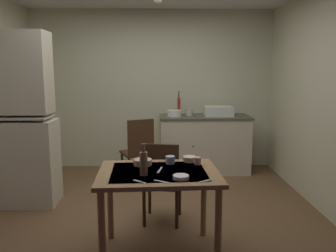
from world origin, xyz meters
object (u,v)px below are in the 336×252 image
object	(u,v)px
chair_far_side	(162,181)
chair_by_counter	(138,150)
mixing_bowl_counter	(174,113)
hand_pump	(179,105)
dining_table	(159,183)
hutch_cabinet	(20,126)
serving_bowl_wide	(143,162)
mug_dark	(170,160)
glass_bottle	(144,163)
sink_basin	(218,111)

from	to	relation	value
chair_far_side	chair_by_counter	xyz separation A→B (m)	(-0.32, 1.31, 0.03)
mixing_bowl_counter	hand_pump	bearing A→B (deg)	50.64
mixing_bowl_counter	dining_table	distance (m)	2.51
hutch_cabinet	mixing_bowl_counter	bearing A→B (deg)	33.96
hutch_cabinet	dining_table	distance (m)	2.07
chair_far_side	serving_bowl_wide	world-z (taller)	chair_far_side
hand_pump	chair_far_side	world-z (taller)	hand_pump
serving_bowl_wide	mug_dark	size ratio (longest dim) A/B	1.95
hand_pump	glass_bottle	bearing A→B (deg)	-99.18
sink_basin	mug_dark	xyz separation A→B (m)	(-0.82, -2.29, -0.18)
hutch_cabinet	chair_by_counter	world-z (taller)	hutch_cabinet
hand_pump	dining_table	world-z (taller)	hand_pump
chair_by_counter	sink_basin	bearing A→B (deg)	26.20
serving_bowl_wide	chair_by_counter	bearing A→B (deg)	95.02
mixing_bowl_counter	glass_bottle	bearing A→B (deg)	-97.82
chair_far_side	sink_basin	bearing A→B (deg)	64.71
chair_by_counter	serving_bowl_wide	world-z (taller)	chair_by_counter
sink_basin	serving_bowl_wide	bearing A→B (deg)	-114.78
dining_table	mug_dark	bearing A→B (deg)	66.84
chair_far_side	glass_bottle	world-z (taller)	glass_bottle
hutch_cabinet	glass_bottle	bearing A→B (deg)	-41.03
hutch_cabinet	chair_far_side	size ratio (longest dim) A/B	2.32
hutch_cabinet	sink_basin	bearing A→B (deg)	27.04
hutch_cabinet	mug_dark	bearing A→B (deg)	-29.10
mixing_bowl_counter	mug_dark	distance (m)	2.24
hand_pump	chair_by_counter	xyz separation A→B (m)	(-0.61, -0.65, -0.57)
sink_basin	hand_pump	size ratio (longest dim) A/B	1.13
mug_dark	dining_table	bearing A→B (deg)	-113.16
sink_basin	glass_bottle	xyz separation A→B (m)	(-1.05, -2.64, -0.11)
dining_table	chair_far_side	size ratio (longest dim) A/B	1.19
hutch_cabinet	hand_pump	xyz separation A→B (m)	(1.95, 1.36, 0.11)
hutch_cabinet	mug_dark	size ratio (longest dim) A/B	23.76
chair_far_side	mug_dark	size ratio (longest dim) A/B	10.26
hutch_cabinet	glass_bottle	world-z (taller)	hutch_cabinet
hutch_cabinet	sink_basin	distance (m)	2.89
hutch_cabinet	mixing_bowl_counter	size ratio (longest dim) A/B	9.39
serving_bowl_wide	mug_dark	world-z (taller)	mug_dark
hutch_cabinet	dining_table	xyz separation A→B (m)	(1.64, -1.22, -0.31)
hand_pump	dining_table	xyz separation A→B (m)	(-0.31, -2.58, -0.41)
hutch_cabinet	serving_bowl_wide	world-z (taller)	hutch_cabinet
dining_table	chair_by_counter	distance (m)	1.96
hand_pump	chair_far_side	xyz separation A→B (m)	(-0.28, -1.96, -0.60)
chair_far_side	dining_table	bearing A→B (deg)	-92.51
sink_basin	glass_bottle	size ratio (longest dim) A/B	1.67
chair_by_counter	hutch_cabinet	bearing A→B (deg)	-152.21
hutch_cabinet	glass_bottle	size ratio (longest dim) A/B	7.78
hand_pump	dining_table	size ratio (longest dim) A/B	0.37
hand_pump	glass_bottle	world-z (taller)	hand_pump
mug_dark	mixing_bowl_counter	bearing A→B (deg)	86.73
hand_pump	mug_dark	xyz separation A→B (m)	(-0.21, -2.33, -0.27)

